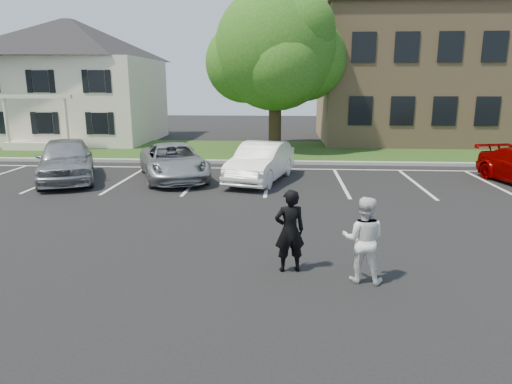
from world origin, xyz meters
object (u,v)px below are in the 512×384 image
man_white_shirt (363,240)px  office_building (494,76)px  house (73,81)px  man_black_suit (290,231)px  tree (277,52)px  car_silver_minivan (173,162)px  car_silver_west (66,159)px  car_white_sedan (261,162)px

man_white_shirt → office_building: bearing=-104.4°
house → man_black_suit: 24.91m
tree → man_white_shirt: 18.32m
car_silver_minivan → car_silver_west: bearing=167.1°
office_building → house: bearing=-175.7°
car_white_sedan → car_silver_minivan: bearing=-168.7°
car_silver_minivan → man_black_suit: bearing=-84.6°
house → car_silver_west: size_ratio=2.11×
car_silver_minivan → office_building: bearing=16.0°
office_building → car_silver_minivan: bearing=-142.4°
man_black_suit → car_silver_minivan: (-4.53, 8.86, -0.15)m
office_building → tree: tree is taller
tree → car_silver_west: size_ratio=1.80×
house → man_white_shirt: 26.02m
office_building → man_white_shirt: (-11.85, -22.95, -3.33)m
office_building → car_silver_west: size_ratio=4.59×
man_black_suit → man_white_shirt: bearing=150.2°
tree → man_black_suit: bearing=-87.8°
office_building → man_white_shirt: office_building is taller
man_black_suit → office_building: bearing=-134.1°
office_building → tree: (-13.88, -5.31, 1.19)m
office_building → man_white_shirt: 26.04m
man_white_shirt → car_silver_minivan: man_white_shirt is taller
man_black_suit → man_white_shirt: 1.44m
man_black_suit → man_white_shirt: size_ratio=1.01×
car_white_sedan → man_white_shirt: bearing=-60.4°
car_silver_minivan → tree: bearing=43.6°
house → car_silver_minivan: size_ratio=2.08×
man_white_shirt → car_silver_minivan: bearing=-44.6°
man_black_suit → car_white_sedan: (-1.06, 8.66, -0.10)m
car_silver_minivan → car_white_sedan: car_white_sedan is taller
house → car_silver_minivan: 15.22m
man_white_shirt → car_silver_west: (-9.96, 8.64, 0.00)m
house → man_white_shirt: size_ratio=6.21×
man_white_shirt → car_silver_west: size_ratio=0.34×
tree → car_silver_minivan: bearing=-114.8°
tree → office_building: bearing=20.9°
house → car_white_sedan: (12.71, -11.88, -3.09)m
man_black_suit → man_white_shirt: man_black_suit is taller
house → car_silver_minivan: bearing=-51.6°
house → car_white_sedan: 17.67m
office_building → car_white_sedan: office_building is taller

